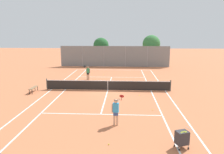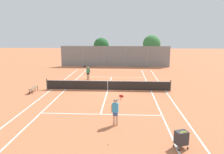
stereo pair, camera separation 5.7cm
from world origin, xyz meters
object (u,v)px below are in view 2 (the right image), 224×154
loose_tennis_ball_3 (139,95)px  tennis_net (108,85)px  loose_tennis_ball_4 (152,110)px  loose_tennis_ball_1 (95,79)px  loose_tennis_ball_0 (104,74)px  courtside_bench (33,88)px  loose_tennis_ball_5 (92,74)px  ball_cart (181,138)px  loose_tennis_ball_2 (108,144)px  tree_behind_left (102,46)px  player_far_left (88,72)px  player_near_side (115,110)px  tree_behind_right (151,45)px

loose_tennis_ball_3 → tennis_net: bearing=148.5°
tennis_net → loose_tennis_ball_4: tennis_net is taller
loose_tennis_ball_1 → loose_tennis_ball_0: bearing=77.0°
courtside_bench → loose_tennis_ball_5: bearing=67.3°
loose_tennis_ball_5 → ball_cart: bearing=-69.6°
loose_tennis_ball_1 → loose_tennis_ball_4: bearing=-61.5°
loose_tennis_ball_2 → courtside_bench: 12.10m
loose_tennis_ball_4 → tree_behind_left: 23.58m
loose_tennis_ball_1 → ball_cart: bearing=-67.8°
loose_tennis_ball_1 → player_far_left: bearing=-179.2°
player_near_side → courtside_bench: bearing=138.6°
player_far_left → courtside_bench: 7.18m
tree_behind_right → loose_tennis_ball_4: bearing=-96.3°
loose_tennis_ball_3 → tree_behind_right: 20.19m
player_near_side → loose_tennis_ball_4: size_ratio=26.88×
loose_tennis_ball_2 → loose_tennis_ball_1: bearing=100.2°
loose_tennis_ball_3 → loose_tennis_ball_4: same height
loose_tennis_ball_0 → player_near_side: bearing=-82.1°
ball_cart → tennis_net: bearing=112.2°
courtside_bench → loose_tennis_ball_3: bearing=-3.9°
loose_tennis_ball_0 → loose_tennis_ball_2: 18.65m
player_far_left → loose_tennis_ball_3: bearing=-49.2°
tree_behind_right → loose_tennis_ball_1: bearing=-121.6°
loose_tennis_ball_3 → tree_behind_right: bearing=80.6°
loose_tennis_ball_0 → courtside_bench: size_ratio=0.04×
player_near_side → loose_tennis_ball_2: 2.56m
player_far_left → loose_tennis_ball_3: size_ratio=26.88×
player_near_side → loose_tennis_ball_5: bearing=103.2°
loose_tennis_ball_3 → loose_tennis_ball_1: bearing=126.6°
ball_cart → courtside_bench: ball_cart is taller
player_far_left → loose_tennis_ball_4: 11.96m
player_far_left → tree_behind_left: tree_behind_left is taller
loose_tennis_ball_2 → tree_behind_left: 28.03m
player_far_left → loose_tennis_ball_5: (-0.11, 3.78, -0.89)m
loose_tennis_ball_2 → courtside_bench: (-7.66, 9.36, 0.38)m
loose_tennis_ball_2 → loose_tennis_ball_5: (-3.63, 18.98, 0.00)m
loose_tennis_ball_2 → tree_behind_left: (-3.16, 27.66, 3.22)m
loose_tennis_ball_0 → loose_tennis_ball_1: (-0.77, -3.33, 0.00)m
player_far_left → loose_tennis_ball_4: size_ratio=26.88×
loose_tennis_ball_0 → loose_tennis_ball_3: (4.07, -9.84, 0.00)m
tree_behind_left → tree_behind_right: bearing=4.5°
loose_tennis_ball_4 → tennis_net: bearing=123.6°
loose_tennis_ball_1 → loose_tennis_ball_3: size_ratio=1.00×
loose_tennis_ball_0 → loose_tennis_ball_5: (-1.64, 0.44, 0.00)m
loose_tennis_ball_2 → tennis_net: bearing=94.5°
loose_tennis_ball_0 → courtside_bench: courtside_bench is taller
player_far_left → loose_tennis_ball_2: (3.52, -15.21, -0.89)m
player_far_left → loose_tennis_ball_0: 3.78m
loose_tennis_ball_0 → courtside_bench: 10.80m
player_far_left → loose_tennis_ball_3: 8.64m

